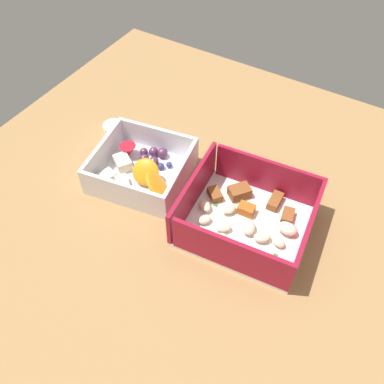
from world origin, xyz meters
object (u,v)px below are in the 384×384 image
object	(u,v)px
fruit_bowl	(142,169)
pasta_container	(248,218)
candy_bar	(247,167)
paper_cup_liner	(113,128)

from	to	relation	value
fruit_bowl	pasta_container	bearing A→B (deg)	-0.60
candy_bar	paper_cup_liner	world-z (taller)	paper_cup_liner
paper_cup_liner	candy_bar	bearing A→B (deg)	8.93
fruit_bowl	candy_bar	size ratio (longest dim) A/B	2.35
pasta_container	fruit_bowl	size ratio (longest dim) A/B	1.15
paper_cup_liner	fruit_bowl	bearing A→B (deg)	-30.30
candy_bar	paper_cup_liner	xyz separation A→B (cm)	(-25.03, -3.93, 0.17)
pasta_container	fruit_bowl	xyz separation A→B (cm)	(-18.96, 0.20, -0.30)
pasta_container	candy_bar	size ratio (longest dim) A/B	2.70
fruit_bowl	candy_bar	distance (cm)	17.42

